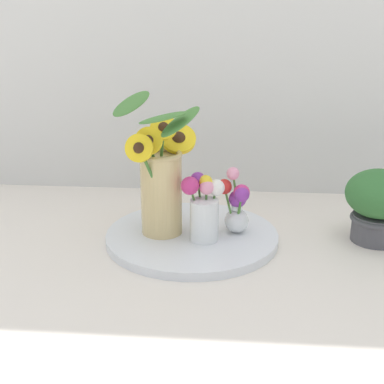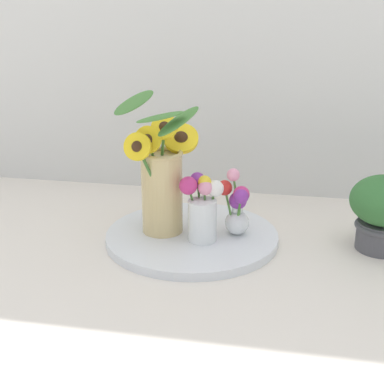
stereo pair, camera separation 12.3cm
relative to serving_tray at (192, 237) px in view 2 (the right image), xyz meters
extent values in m
plane|color=silver|center=(-0.02, -0.07, -0.01)|extent=(6.00, 6.00, 0.00)
cylinder|color=silver|center=(0.00, 0.00, 0.00)|extent=(0.41, 0.41, 0.02)
cylinder|color=#D1B77A|center=(-0.07, 0.00, 0.10)|extent=(0.10, 0.10, 0.19)
torus|color=#D1B77A|center=(-0.07, 0.00, 0.20)|extent=(0.10, 0.10, 0.01)
cylinder|color=#427533|center=(-0.07, 0.00, 0.15)|extent=(0.03, 0.02, 0.23)
cylinder|color=yellow|center=(-0.06, 0.01, 0.26)|extent=(0.06, 0.04, 0.06)
sphere|color=#382314|center=(-0.06, 0.01, 0.26)|extent=(0.03, 0.03, 0.03)
cylinder|color=#427533|center=(-0.07, -0.01, 0.14)|extent=(0.04, 0.06, 0.19)
cylinder|color=yellow|center=(-0.09, -0.04, 0.24)|extent=(0.07, 0.03, 0.07)
sphere|color=#382314|center=(-0.09, -0.04, 0.24)|extent=(0.03, 0.03, 0.03)
cylinder|color=#427533|center=(-0.05, 0.03, 0.14)|extent=(0.04, 0.05, 0.16)
cylinder|color=yellow|center=(-0.04, 0.05, 0.22)|extent=(0.09, 0.07, 0.08)
sphere|color=#382314|center=(-0.04, 0.05, 0.22)|extent=(0.03, 0.03, 0.03)
cylinder|color=#427533|center=(-0.08, -0.04, 0.14)|extent=(0.06, 0.05, 0.16)
cylinder|color=yellow|center=(-0.11, -0.06, 0.23)|extent=(0.08, 0.03, 0.08)
sphere|color=#382314|center=(-0.11, -0.06, 0.23)|extent=(0.03, 0.03, 0.03)
ellipsoid|color=#477F38|center=(-0.14, 0.02, 0.31)|extent=(0.10, 0.15, 0.05)
ellipsoid|color=#477F38|center=(-0.06, -0.07, 0.30)|extent=(0.11, 0.07, 0.03)
ellipsoid|color=#477F38|center=(-0.02, -0.05, 0.29)|extent=(0.11, 0.11, 0.06)
cylinder|color=white|center=(0.03, -0.04, 0.06)|extent=(0.07, 0.07, 0.10)
cylinder|color=#427533|center=(0.04, -0.03, 0.09)|extent=(0.01, 0.03, 0.11)
sphere|color=yellow|center=(0.03, -0.02, 0.14)|extent=(0.03, 0.03, 0.03)
cylinder|color=#427533|center=(0.02, -0.02, 0.10)|extent=(0.02, 0.02, 0.10)
sphere|color=purple|center=(0.01, -0.01, 0.15)|extent=(0.03, 0.03, 0.03)
cylinder|color=#427533|center=(0.03, -0.03, 0.08)|extent=(0.01, 0.01, 0.10)
sphere|color=pink|center=(0.04, -0.03, 0.13)|extent=(0.03, 0.03, 0.03)
cylinder|color=#427533|center=(0.01, -0.04, 0.09)|extent=(0.03, 0.01, 0.09)
sphere|color=#C6337A|center=(0.00, -0.04, 0.14)|extent=(0.04, 0.04, 0.04)
cylinder|color=#427533|center=(0.05, -0.03, 0.09)|extent=(0.02, 0.03, 0.08)
sphere|color=white|center=(0.06, -0.01, 0.13)|extent=(0.04, 0.04, 0.04)
sphere|color=white|center=(0.10, 0.01, 0.04)|extent=(0.06, 0.06, 0.06)
cylinder|color=white|center=(0.10, 0.01, 0.08)|extent=(0.03, 0.03, 0.04)
cylinder|color=#4C8438|center=(0.10, 0.01, 0.10)|extent=(0.02, 0.01, 0.11)
sphere|color=pink|center=(0.09, 0.01, 0.16)|extent=(0.03, 0.03, 0.03)
cylinder|color=#4C8438|center=(0.11, 0.00, 0.07)|extent=(0.01, 0.01, 0.08)
sphere|color=#C6337A|center=(0.11, 0.00, 0.11)|extent=(0.04, 0.04, 0.04)
cylinder|color=#4C8438|center=(0.08, 0.01, 0.08)|extent=(0.03, 0.02, 0.08)
sphere|color=red|center=(0.07, 0.01, 0.12)|extent=(0.04, 0.04, 0.04)
cylinder|color=#4C8438|center=(0.11, 0.00, 0.08)|extent=(0.01, 0.02, 0.07)
sphere|color=purple|center=(0.11, -0.01, 0.11)|extent=(0.03, 0.03, 0.03)
cylinder|color=#4C8438|center=(0.10, 0.01, 0.06)|extent=(0.01, 0.01, 0.07)
sphere|color=purple|center=(0.10, 0.01, 0.09)|extent=(0.04, 0.04, 0.04)
cylinder|color=#4C4C51|center=(0.43, 0.04, 0.02)|extent=(0.11, 0.11, 0.07)
torus|color=#4C4C51|center=(0.43, 0.04, 0.05)|extent=(0.12, 0.12, 0.01)
camera|label=1|loc=(0.10, -1.15, 0.52)|focal=50.00mm
camera|label=2|loc=(0.22, -1.14, 0.52)|focal=50.00mm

